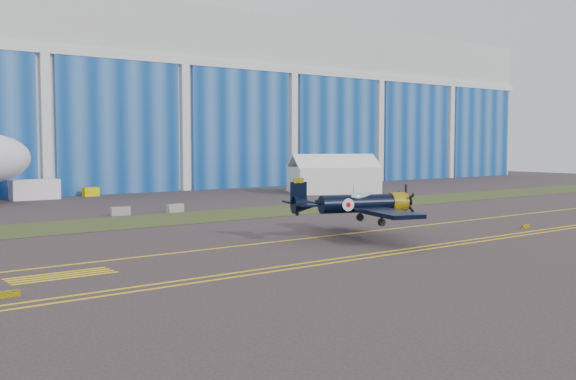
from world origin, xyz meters
TOP-DOWN VIEW (x-y plane):
  - ground at (0.00, 0.00)m, footprint 260.00×260.00m
  - grass_median at (0.00, 14.00)m, footprint 260.00×10.00m
  - hangar at (0.00, 71.79)m, footprint 220.00×45.70m
  - taxiway_centreline at (0.00, -5.00)m, footprint 200.00×0.20m
  - edge_line_near at (0.00, -14.50)m, footprint 80.00×0.20m
  - edge_line_far at (0.00, -13.50)m, footprint 80.00×0.20m
  - hold_short_ladder at (-18.00, -8.10)m, footprint 6.00×2.40m
  - guard_board_left at (-22.00, -12.00)m, footprint 1.20×0.15m
  - guard_board_right at (22.00, -12.00)m, footprint 1.20×0.15m
  - warbird at (6.18, -6.97)m, footprint 15.52×17.13m
  - tent at (37.56, 31.26)m, footprint 15.54×13.88m
  - shipping_container at (-2.71, 46.06)m, footprint 6.25×2.64m
  - tug at (5.42, 47.05)m, footprint 2.20×1.42m
  - barrier_a at (-2.01, 20.04)m, footprint 2.06×0.83m
  - barrier_b at (4.13, 19.55)m, footprint 2.07×0.92m

SIDE VIEW (x-z plane):
  - ground at x=0.00m, z-range 0.00..0.00m
  - taxiway_centreline at x=0.00m, z-range 0.00..0.02m
  - edge_line_near at x=0.00m, z-range 0.00..0.02m
  - edge_line_far at x=0.00m, z-range 0.00..0.02m
  - hold_short_ladder at x=-18.00m, z-range 0.00..0.02m
  - grass_median at x=0.00m, z-range 0.01..0.03m
  - guard_board_left at x=-22.00m, z-range 0.00..0.35m
  - guard_board_right at x=22.00m, z-range 0.00..0.35m
  - barrier_a at x=-2.01m, z-range 0.00..0.90m
  - barrier_b at x=4.13m, z-range 0.00..0.90m
  - tug at x=5.42m, z-range 0.00..1.25m
  - shipping_container at x=-2.71m, z-range 0.00..2.68m
  - warbird at x=6.18m, z-range 0.60..4.83m
  - tent at x=37.56m, z-range 0.00..5.94m
  - hangar at x=0.00m, z-range -0.04..29.96m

